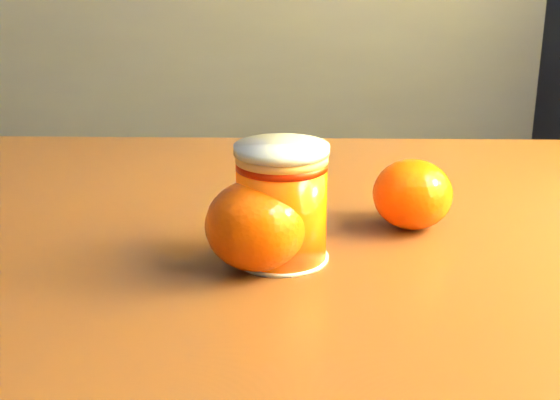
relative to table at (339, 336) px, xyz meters
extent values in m
cube|color=brown|center=(0.00, 0.00, 0.07)|extent=(1.01, 0.77, 0.04)
cylinder|color=#FF5005|center=(-0.05, -0.03, 0.13)|extent=(0.07, 0.07, 0.08)
cylinder|color=#FFBE68|center=(-0.05, -0.03, 0.17)|extent=(0.07, 0.07, 0.01)
cylinder|color=silver|center=(-0.05, -0.03, 0.18)|extent=(0.07, 0.07, 0.00)
ellipsoid|color=#F34F04|center=(-0.07, -0.05, 0.12)|extent=(0.10, 0.10, 0.07)
ellipsoid|color=#F34F04|center=(0.06, 0.02, 0.12)|extent=(0.08, 0.08, 0.06)
camera|label=1|loc=(-0.12, -0.59, 0.33)|focal=50.00mm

